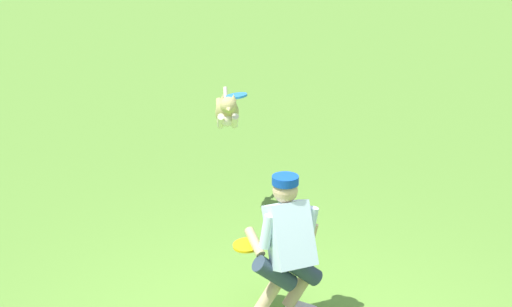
# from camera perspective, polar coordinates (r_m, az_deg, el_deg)

# --- Properties ---
(person) EXTENTS (0.71, 0.61, 1.29)m
(person) POSITION_cam_1_polar(r_m,az_deg,el_deg) (6.44, 2.36, -6.83)
(person) COLOR silver
(person) RESTS_ON ground_plane
(dog) EXTENTS (0.68, 0.89, 0.58)m
(dog) POSITION_cam_1_polar(r_m,az_deg,el_deg) (8.20, -2.15, 3.07)
(dog) COLOR tan
(frisbee_flying) EXTENTS (0.31, 0.31, 0.06)m
(frisbee_flying) POSITION_cam_1_polar(r_m,az_deg,el_deg) (7.93, -1.45, 4.29)
(frisbee_flying) COLOR #2988DA
(frisbee_held) EXTENTS (0.28, 0.28, 0.04)m
(frisbee_held) POSITION_cam_1_polar(r_m,az_deg,el_deg) (6.64, -0.67, -6.81)
(frisbee_held) COLOR yellow
(frisbee_held) RESTS_ON person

